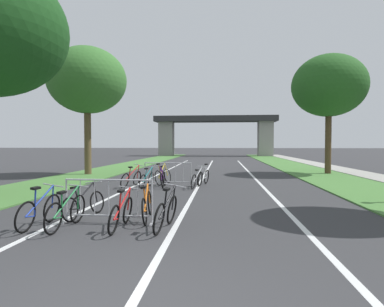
% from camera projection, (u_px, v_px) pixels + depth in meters
% --- Properties ---
extents(grass_verge_left, '(3.47, 57.58, 0.05)m').
position_uv_depth(grass_verge_left, '(128.00, 166.00, 27.43)').
color(grass_verge_left, '#477A38').
rests_on(grass_verge_left, ground).
extents(grass_verge_right, '(3.47, 57.58, 0.05)m').
position_uv_depth(grass_verge_right, '(294.00, 167.00, 26.15)').
color(grass_verge_right, '#477A38').
rests_on(grass_verge_right, ground).
extents(sidewalk_path_right, '(1.93, 57.58, 0.08)m').
position_uv_depth(sidewalk_path_right, '(328.00, 167.00, 25.90)').
color(sidewalk_path_right, '#9E9B93').
rests_on(sidewalk_path_right, ground).
extents(lane_stripe_center, '(0.14, 33.31, 0.01)m').
position_uv_depth(lane_stripe_center, '(205.00, 174.00, 19.93)').
color(lane_stripe_center, silver).
rests_on(lane_stripe_center, ground).
extents(lane_stripe_right_lane, '(0.14, 33.31, 0.01)m').
position_uv_depth(lane_stripe_right_lane, '(251.00, 175.00, 19.66)').
color(lane_stripe_right_lane, silver).
rests_on(lane_stripe_right_lane, ground).
extents(lane_stripe_left_lane, '(0.14, 33.31, 0.01)m').
position_uv_depth(lane_stripe_left_lane, '(160.00, 174.00, 20.19)').
color(lane_stripe_left_lane, silver).
rests_on(lane_stripe_left_lane, ground).
extents(overpass_bridge, '(19.09, 3.60, 6.26)m').
position_uv_depth(overpass_bridge, '(215.00, 129.00, 50.58)').
color(overpass_bridge, '#2D2D30').
rests_on(overpass_bridge, ground).
extents(tree_left_pine_near, '(4.71, 4.71, 7.74)m').
position_uv_depth(tree_left_pine_near, '(87.00, 81.00, 19.41)').
color(tree_left_pine_near, brown).
rests_on(tree_left_pine_near, ground).
extents(tree_right_oak_near, '(4.50, 4.50, 7.41)m').
position_uv_depth(tree_right_oak_near, '(329.00, 86.00, 19.84)').
color(tree_right_oak_near, '#4C3823').
rests_on(tree_right_oak_near, ground).
extents(crowd_barrier_nearest, '(2.15, 0.44, 1.05)m').
position_uv_depth(crowd_barrier_nearest, '(109.00, 201.00, 7.61)').
color(crowd_barrier_nearest, '#ADADB2').
rests_on(crowd_barrier_nearest, ground).
extents(crowd_barrier_second, '(2.16, 0.45, 1.05)m').
position_uv_depth(crowd_barrier_second, '(168.00, 174.00, 14.42)').
color(crowd_barrier_second, '#ADADB2').
rests_on(crowd_barrier_second, ground).
extents(bicycle_black_0, '(0.55, 1.66, 0.89)m').
position_uv_depth(bicycle_black_0, '(84.00, 204.00, 8.22)').
color(bicycle_black_0, black).
rests_on(bicycle_black_0, ground).
extents(bicycle_red_1, '(0.52, 1.63, 0.91)m').
position_uv_depth(bicycle_red_1, '(121.00, 213.00, 7.08)').
color(bicycle_red_1, black).
rests_on(bicycle_red_1, ground).
extents(bicycle_silver_2, '(0.66, 1.70, 0.90)m').
position_uv_depth(bicycle_silver_2, '(197.00, 179.00, 13.78)').
color(bicycle_silver_2, black).
rests_on(bicycle_silver_2, ground).
extents(bicycle_purple_3, '(0.52, 1.66, 1.03)m').
position_uv_depth(bicycle_purple_3, '(163.00, 178.00, 14.05)').
color(bicycle_purple_3, black).
rests_on(bicycle_purple_3, ground).
extents(bicycle_blue_4, '(0.53, 1.66, 0.95)m').
position_uv_depth(bicycle_blue_4, '(40.00, 210.00, 7.23)').
color(bicycle_blue_4, black).
rests_on(bicycle_blue_4, ground).
extents(bicycle_orange_5, '(0.48, 1.73, 0.88)m').
position_uv_depth(bicycle_orange_5, '(147.00, 205.00, 7.93)').
color(bicycle_orange_5, black).
rests_on(bicycle_orange_5, ground).
extents(bicycle_white_6, '(0.53, 1.70, 0.97)m').
position_uv_depth(bicycle_white_6, '(203.00, 177.00, 14.68)').
color(bicycle_white_6, black).
rests_on(bicycle_white_6, ground).
extents(bicycle_teal_7, '(0.54, 1.65, 0.91)m').
position_uv_depth(bicycle_teal_7, '(147.00, 179.00, 13.93)').
color(bicycle_teal_7, black).
rests_on(bicycle_teal_7, ground).
extents(bicycle_yellow_8, '(0.58, 1.71, 1.01)m').
position_uv_depth(bicycle_yellow_8, '(163.00, 176.00, 14.93)').
color(bicycle_yellow_8, black).
rests_on(bicycle_yellow_8, ground).
extents(bicycle_green_9, '(0.50, 1.68, 0.93)m').
position_uv_depth(bicycle_green_9, '(66.00, 212.00, 7.12)').
color(bicycle_green_9, black).
rests_on(bicycle_green_9, ground).
extents(bicycle_black_10, '(0.57, 1.65, 0.97)m').
position_uv_depth(bicycle_black_10, '(166.00, 212.00, 7.04)').
color(bicycle_black_10, black).
rests_on(bicycle_black_10, ground).
extents(bicycle_red_11, '(0.77, 1.73, 1.00)m').
position_uv_depth(bicycle_red_11, '(131.00, 179.00, 14.03)').
color(bicycle_red_11, black).
rests_on(bicycle_red_11, ground).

